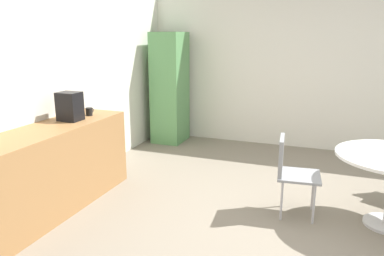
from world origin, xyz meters
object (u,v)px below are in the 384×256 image
Objects in this scene: locker_cabinet at (170,88)px; mug_green at (89,112)px; coffee_maker at (70,106)px; chair_gray at (290,167)px.

mug_green is at bearing 178.39° from locker_cabinet.
mug_green is at bearing -7.32° from coffee_maker.
chair_gray is 2.39m from mug_green.
locker_cabinet reaches higher than coffee_maker.
coffee_maker is (-0.29, 0.04, 0.11)m from mug_green.
locker_cabinet is at bearing 46.93° from chair_gray.
locker_cabinet is 5.89× the size of coffee_maker.
locker_cabinet is at bearing -2.28° from coffee_maker.
mug_green is (-2.22, 0.06, 0.01)m from locker_cabinet.
mug_green is 0.40× the size of coffee_maker.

